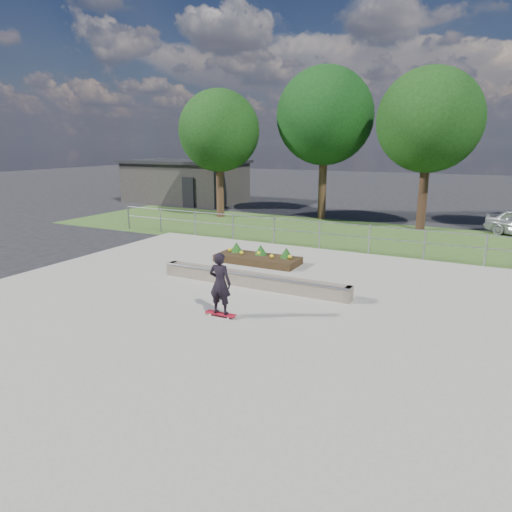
{
  "coord_description": "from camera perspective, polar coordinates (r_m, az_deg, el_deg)",
  "views": [
    {
      "loc": [
        5.89,
        -9.65,
        4.21
      ],
      "look_at": [
        0.2,
        1.5,
        1.1
      ],
      "focal_mm": 32.0,
      "sensor_mm": 36.0,
      "label": 1
    }
  ],
  "objects": [
    {
      "name": "tree_far_left",
      "position": [
        26.58,
        -4.65,
        15.3
      ],
      "size": [
        4.55,
        4.55,
        7.15
      ],
      "color": "#382116",
      "rests_on": "ground"
    },
    {
      "name": "ground",
      "position": [
        12.07,
        -4.11,
        -6.51
      ],
      "size": [
        120.0,
        120.0,
        0.0
      ],
      "primitive_type": "plane",
      "color": "black",
      "rests_on": "ground"
    },
    {
      "name": "skateboarder",
      "position": [
        11.08,
        -4.51,
        -3.47
      ],
      "size": [
        0.8,
        0.41,
        1.62
      ],
      "color": "white",
      "rests_on": "concrete_slab"
    },
    {
      "name": "fence",
      "position": [
        18.46,
        7.95,
        3.07
      ],
      "size": [
        20.06,
        0.06,
        1.2
      ],
      "color": "gray",
      "rests_on": "ground"
    },
    {
      "name": "building",
      "position": [
        34.16,
        -8.78,
        9.26
      ],
      "size": [
        8.4,
        5.4,
        3.0
      ],
      "color": "#2B2826",
      "rests_on": "ground"
    },
    {
      "name": "grass_verge",
      "position": [
        21.88,
        10.92,
        2.63
      ],
      "size": [
        30.0,
        8.0,
        0.02
      ],
      "primitive_type": "cube",
      "color": "#355321",
      "rests_on": "ground"
    },
    {
      "name": "tree_mid_right",
      "position": [
        23.85,
        20.84,
        15.53
      ],
      "size": [
        4.9,
        4.9,
        7.7
      ],
      "color": "black",
      "rests_on": "ground"
    },
    {
      "name": "tree_mid_left",
      "position": [
        26.08,
        8.6,
        16.87
      ],
      "size": [
        5.25,
        5.25,
        8.25
      ],
      "color": "#382316",
      "rests_on": "ground"
    },
    {
      "name": "grind_ledge",
      "position": [
        13.53,
        -0.47,
        -3.01
      ],
      "size": [
        6.0,
        0.44,
        0.43
      ],
      "color": "#665A4B",
      "rests_on": "concrete_slab"
    },
    {
      "name": "planter_bed",
      "position": [
        16.24,
        0.27,
        -0.18
      ],
      "size": [
        3.0,
        1.2,
        0.61
      ],
      "color": "black",
      "rests_on": "concrete_slab"
    },
    {
      "name": "concrete_slab",
      "position": [
        12.05,
        -4.12,
        -6.38
      ],
      "size": [
        15.0,
        15.0,
        0.06
      ],
      "primitive_type": "cube",
      "color": "gray",
      "rests_on": "ground"
    }
  ]
}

